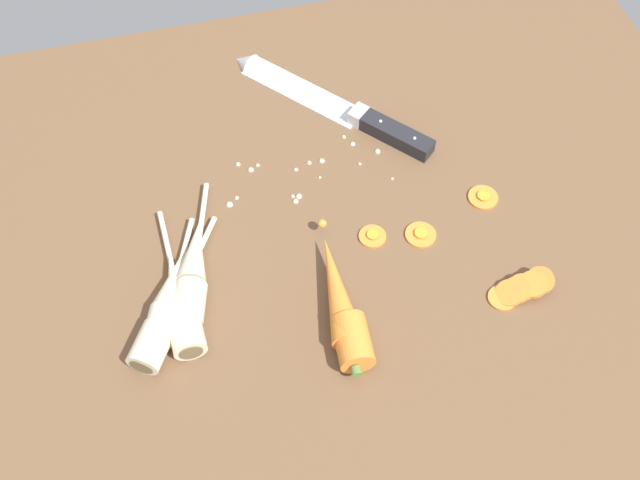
% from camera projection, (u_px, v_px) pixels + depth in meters
% --- Properties ---
extents(ground_plane, '(1.20, 0.90, 0.04)m').
position_uv_depth(ground_plane, '(316.00, 243.00, 0.98)').
color(ground_plane, brown).
extents(chefs_knife, '(0.25, 0.29, 0.04)m').
position_uv_depth(chefs_knife, '(325.00, 101.00, 1.09)').
color(chefs_knife, silver).
rests_on(chefs_knife, ground_plane).
extents(whole_carrot, '(0.05, 0.22, 0.04)m').
position_uv_depth(whole_carrot, '(341.00, 304.00, 0.89)').
color(whole_carrot, orange).
rests_on(whole_carrot, ground_plane).
extents(parsnip_front, '(0.09, 0.18, 0.04)m').
position_uv_depth(parsnip_front, '(170.00, 297.00, 0.89)').
color(parsnip_front, beige).
rests_on(parsnip_front, ground_plane).
extents(parsnip_mid_left, '(0.14, 0.20, 0.04)m').
position_uv_depth(parsnip_mid_left, '(167.00, 313.00, 0.88)').
color(parsnip_mid_left, beige).
rests_on(parsnip_mid_left, ground_plane).
extents(parsnip_mid_right, '(0.04, 0.22, 0.04)m').
position_uv_depth(parsnip_mid_right, '(180.00, 302.00, 0.89)').
color(parsnip_mid_right, beige).
rests_on(parsnip_mid_right, ground_plane).
extents(parsnip_back, '(0.08, 0.21, 0.04)m').
position_uv_depth(parsnip_back, '(193.00, 271.00, 0.91)').
color(parsnip_back, beige).
rests_on(parsnip_back, ground_plane).
extents(carrot_slice_stack, '(0.08, 0.04, 0.03)m').
position_uv_depth(carrot_slice_stack, '(521.00, 289.00, 0.91)').
color(carrot_slice_stack, orange).
rests_on(carrot_slice_stack, ground_plane).
extents(carrot_slice_stray_near, '(0.04, 0.04, 0.01)m').
position_uv_depth(carrot_slice_stray_near, '(483.00, 197.00, 1.00)').
color(carrot_slice_stray_near, orange).
rests_on(carrot_slice_stray_near, ground_plane).
extents(carrot_slice_stray_mid, '(0.04, 0.04, 0.01)m').
position_uv_depth(carrot_slice_stray_mid, '(421.00, 234.00, 0.96)').
color(carrot_slice_stray_mid, orange).
rests_on(carrot_slice_stray_mid, ground_plane).
extents(carrot_slice_stray_far, '(0.04, 0.04, 0.01)m').
position_uv_depth(carrot_slice_stray_far, '(372.00, 236.00, 0.96)').
color(carrot_slice_stray_far, orange).
rests_on(carrot_slice_stray_far, ground_plane).
extents(mince_crumbs, '(0.23, 0.10, 0.01)m').
position_uv_depth(mince_crumbs, '(298.00, 173.00, 1.02)').
color(mince_crumbs, beige).
rests_on(mince_crumbs, ground_plane).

